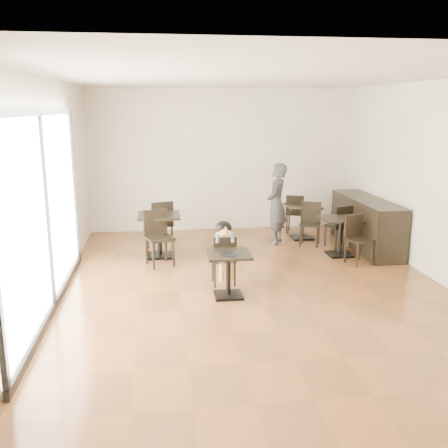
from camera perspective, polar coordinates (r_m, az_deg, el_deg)
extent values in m
cube|color=brown|center=(7.92, 3.47, -7.27)|extent=(6.00, 8.00, 0.01)
cube|color=silver|center=(7.44, 3.82, 16.51)|extent=(6.00, 8.00, 0.01)
cube|color=white|center=(11.44, -0.18, 7.30)|extent=(6.00, 0.01, 3.20)
cube|color=white|center=(3.76, 15.27, -5.22)|extent=(6.00, 0.01, 3.20)
cube|color=white|center=(7.55, -19.38, 3.56)|extent=(0.01, 8.00, 3.20)
cube|color=white|center=(8.60, 23.72, 4.28)|extent=(0.01, 8.00, 3.20)
cube|color=white|center=(7.10, -19.83, 1.31)|extent=(0.04, 4.50, 2.60)
cylinder|color=black|center=(7.25, 0.61, -3.49)|extent=(0.23, 0.23, 0.01)
imported|color=#36363B|center=(10.33, 6.03, 2.30)|extent=(0.61, 0.72, 1.67)
cube|color=black|center=(10.39, 15.91, 0.06)|extent=(0.60, 2.40, 1.00)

